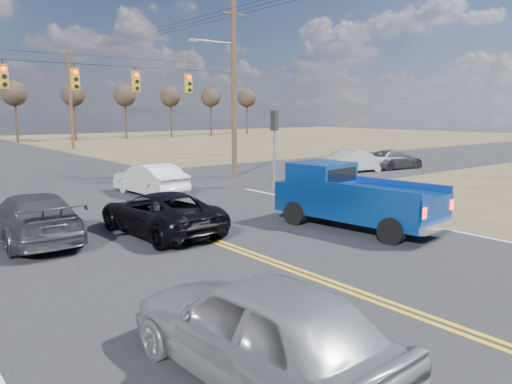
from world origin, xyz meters
TOP-DOWN VIEW (x-y plane):
  - ground at (0.00, 0.00)m, footprint 160.00×160.00m
  - road_main at (0.00, 10.00)m, footprint 14.00×120.00m
  - road_cross at (0.00, 18.00)m, footprint 120.00×12.00m
  - signal_gantry at (0.50, 17.79)m, footprint 19.60×4.83m
  - utility_poles at (0.00, 17.00)m, footprint 19.60×58.32m
  - treeline at (0.00, 26.96)m, footprint 87.00×117.80m
  - pickup_truck at (4.59, 5.27)m, footprint 2.79×5.83m
  - silver_suv at (-3.79, -0.24)m, footprint 2.11×4.82m
  - black_suv at (-0.80, 8.52)m, footprint 2.46×5.00m
  - white_car_queue at (2.34, 15.50)m, footprint 1.85×4.57m
  - dgrey_car_queue at (-4.22, 10.00)m, footprint 2.28×5.17m
  - cross_car_east_near at (16.50, 15.25)m, footprint 2.04×4.49m
  - cross_car_east_far at (19.86, 14.83)m, footprint 2.28×4.61m

SIDE VIEW (x-z plane):
  - ground at x=0.00m, z-range 0.00..0.00m
  - road_main at x=0.00m, z-range -0.01..0.01m
  - road_cross at x=0.00m, z-range -0.01..0.01m
  - cross_car_east_far at x=19.86m, z-range 0.00..1.29m
  - black_suv at x=-0.80m, z-range 0.00..1.36m
  - cross_car_east_near at x=16.50m, z-range 0.00..1.43m
  - white_car_queue at x=2.34m, z-range 0.00..1.47m
  - dgrey_car_queue at x=-4.22m, z-range 0.00..1.48m
  - silver_suv at x=-3.79m, z-range 0.00..1.62m
  - pickup_truck at x=4.59m, z-range -0.03..2.08m
  - signal_gantry at x=0.50m, z-range 0.06..10.06m
  - utility_poles at x=0.00m, z-range 0.23..10.23m
  - treeline at x=0.00m, z-range 2.00..9.40m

